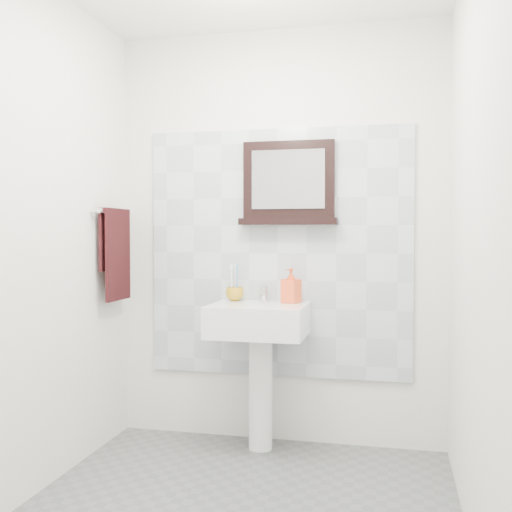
% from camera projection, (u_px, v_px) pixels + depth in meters
% --- Properties ---
extents(back_wall, '(2.00, 0.01, 2.50)m').
position_uv_depth(back_wall, '(278.00, 237.00, 3.64)').
color(back_wall, silver).
rests_on(back_wall, ground).
extents(front_wall, '(2.00, 0.01, 2.50)m').
position_uv_depth(front_wall, '(114.00, 239.00, 1.50)').
color(front_wall, silver).
rests_on(front_wall, ground).
extents(left_wall, '(0.01, 2.20, 2.50)m').
position_uv_depth(left_wall, '(24.00, 237.00, 2.79)').
color(left_wall, silver).
rests_on(left_wall, ground).
extents(right_wall, '(0.01, 2.20, 2.50)m').
position_uv_depth(right_wall, '(476.00, 237.00, 2.35)').
color(right_wall, silver).
rests_on(right_wall, ground).
extents(splashback, '(1.60, 0.02, 1.50)m').
position_uv_depth(splashback, '(278.00, 253.00, 3.63)').
color(splashback, silver).
rests_on(splashback, back_wall).
extents(pedestal_sink, '(0.55, 0.44, 0.96)m').
position_uv_depth(pedestal_sink, '(259.00, 336.00, 3.46)').
color(pedestal_sink, white).
rests_on(pedestal_sink, ground).
extents(toothbrush_cup, '(0.13, 0.13, 0.08)m').
position_uv_depth(toothbrush_cup, '(235.00, 294.00, 3.62)').
color(toothbrush_cup, '#BB8D16').
rests_on(toothbrush_cup, pedestal_sink).
extents(toothbrushes, '(0.05, 0.04, 0.21)m').
position_uv_depth(toothbrushes, '(235.00, 281.00, 3.62)').
color(toothbrushes, white).
rests_on(toothbrushes, toothbrush_cup).
extents(soap_dispenser, '(0.12, 0.12, 0.20)m').
position_uv_depth(soap_dispenser, '(291.00, 285.00, 3.52)').
color(soap_dispenser, '#FD2A1D').
rests_on(soap_dispenser, pedestal_sink).
extents(framed_mirror, '(0.59, 0.11, 0.50)m').
position_uv_depth(framed_mirror, '(289.00, 185.00, 3.57)').
color(framed_mirror, black).
rests_on(framed_mirror, back_wall).
extents(towel_bar, '(0.07, 0.40, 0.03)m').
position_uv_depth(towel_bar, '(114.00, 212.00, 3.58)').
color(towel_bar, silver).
rests_on(towel_bar, left_wall).
extents(hand_towel, '(0.06, 0.30, 0.55)m').
position_uv_depth(hand_towel, '(115.00, 247.00, 3.59)').
color(hand_towel, black).
rests_on(hand_towel, towel_bar).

